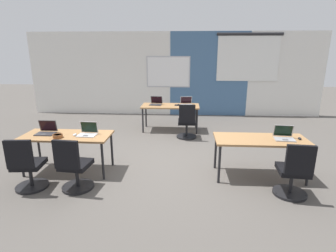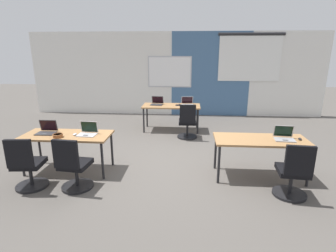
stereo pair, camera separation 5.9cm
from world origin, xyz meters
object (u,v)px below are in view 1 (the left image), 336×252
at_px(desk_near_left, 67,138).
at_px(chair_far_right, 187,124).
at_px(laptop_far_right, 186,103).
at_px(chair_near_left_end, 27,168).
at_px(laptop_near_left_end, 46,131).
at_px(laptop_near_left_inner, 88,132).
at_px(mouse_near_right_end, 300,138).
at_px(chair_near_right_end, 294,175).
at_px(laptop_far_left, 156,103).
at_px(chair_near_left_inner, 74,169).
at_px(mouse_far_right, 179,104).
at_px(desk_near_right, 261,142).
at_px(snack_bowl, 58,136).
at_px(desk_far_center, 170,107).
at_px(laptop_near_right_end, 284,136).
at_px(mouse_near_left_inner, 75,135).

height_order(desk_near_left, chair_far_right, chair_far_right).
relative_size(laptop_far_right, chair_near_left_end, 0.39).
bearing_deg(laptop_near_left_end, laptop_near_left_inner, -3.36).
relative_size(mouse_near_right_end, chair_near_right_end, 0.11).
relative_size(laptop_far_left, chair_near_left_inner, 0.39).
bearing_deg(mouse_near_right_end, mouse_far_right, 127.63).
relative_size(chair_near_right_end, laptop_near_left_inner, 2.68).
bearing_deg(chair_near_left_inner, desk_near_right, -161.50).
distance_m(laptop_far_right, snack_bowl, 3.82).
distance_m(desk_far_center, mouse_far_right, 0.24).
xyz_separation_m(desk_near_left, laptop_near_right_end, (3.89, 0.01, 0.11)).
xyz_separation_m(desk_near_left, laptop_far_left, (1.34, 2.86, 0.11)).
height_order(desk_far_center, mouse_near_right_end, mouse_near_right_end).
distance_m(mouse_far_right, chair_far_right, 0.85).
relative_size(desk_near_right, mouse_near_right_end, 15.16).
bearing_deg(chair_far_right, snack_bowl, 43.97).
bearing_deg(laptop_far_right, mouse_near_left_inner, -130.93).
xyz_separation_m(mouse_far_right, laptop_far_left, (-0.64, 0.04, 0.03)).
bearing_deg(snack_bowl, laptop_far_left, 65.05).
height_order(chair_near_right_end, snack_bowl, chair_near_right_end).
xyz_separation_m(desk_near_right, chair_far_right, (-1.29, 2.09, -0.28)).
xyz_separation_m(laptop_near_left_end, laptop_far_left, (1.74, 2.82, -0.00)).
xyz_separation_m(desk_near_right, chair_near_left_inner, (-3.10, -0.70, -0.28)).
bearing_deg(desk_near_right, laptop_near_right_end, 1.41).
height_order(mouse_near_right_end, chair_near_left_inner, chair_near_left_inner).
bearing_deg(chair_far_right, desk_near_left, 42.64).
bearing_deg(desk_near_left, laptop_near_left_end, 173.64).
bearing_deg(desk_near_right, desk_far_center, 122.01).
relative_size(laptop_far_right, laptop_near_right_end, 1.02).
distance_m(chair_far_right, mouse_near_left_inner, 2.97).
distance_m(laptop_near_right_end, chair_near_left_inner, 3.59).
height_order(laptop_far_right, chair_near_right_end, laptop_far_right).
bearing_deg(snack_bowl, mouse_near_left_inner, 28.60).
distance_m(laptop_near_left_inner, mouse_near_left_inner, 0.23).
bearing_deg(desk_near_left, chair_near_left_end, -116.20).
height_order(chair_near_left_end, snack_bowl, chair_near_left_end).
xyz_separation_m(desk_near_right, desk_far_center, (-1.75, 2.80, 0.00)).
xyz_separation_m(chair_far_right, snack_bowl, (-2.29, -2.27, 0.38)).
xyz_separation_m(laptop_near_left_end, mouse_near_right_end, (4.56, -0.04, -0.03)).
distance_m(laptop_far_left, mouse_near_left_inner, 3.13).
bearing_deg(mouse_near_right_end, chair_near_left_end, -170.73).
bearing_deg(laptop_near_right_end, chair_near_left_inner, -163.31).
xyz_separation_m(desk_near_right, laptop_near_left_end, (-3.90, 0.04, 0.11)).
bearing_deg(snack_bowl, mouse_near_right_end, 2.42).
relative_size(mouse_far_right, mouse_near_left_inner, 0.95).
xyz_separation_m(mouse_near_right_end, laptop_far_left, (-2.82, 2.86, 0.03)).
bearing_deg(laptop_near_left_end, laptop_near_right_end, -1.25).
bearing_deg(laptop_near_right_end, mouse_far_right, 129.32).
height_order(laptop_near_left_inner, mouse_near_left_inner, laptop_near_left_inner).
xyz_separation_m(laptop_near_left_end, snack_bowl, (0.32, -0.22, -0.01)).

